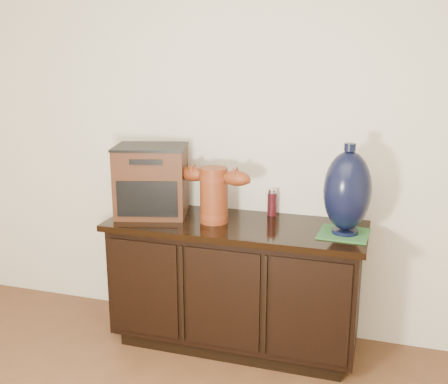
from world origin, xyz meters
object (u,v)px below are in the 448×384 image
(lamp_base, at_px, (347,191))
(tv_radio, at_px, (152,181))
(sideboard, at_px, (235,283))
(terracotta_vessel, at_px, (214,192))
(spray_can, at_px, (272,202))

(lamp_base, bearing_deg, tv_radio, 178.02)
(sideboard, distance_m, tv_radio, 0.78)
(terracotta_vessel, height_order, tv_radio, tv_radio)
(tv_radio, distance_m, spray_can, 0.72)
(terracotta_vessel, height_order, lamp_base, lamp_base)
(lamp_base, bearing_deg, terracotta_vessel, 179.92)
(sideboard, height_order, tv_radio, tv_radio)
(sideboard, relative_size, spray_can, 9.19)
(tv_radio, bearing_deg, lamp_base, -16.89)
(sideboard, relative_size, terracotta_vessel, 3.26)
(sideboard, relative_size, tv_radio, 3.03)
(sideboard, bearing_deg, spray_can, 52.52)
(sideboard, xyz_separation_m, tv_radio, (-0.52, 0.02, 0.58))
(lamp_base, relative_size, spray_can, 3.02)
(terracotta_vessel, distance_m, tv_radio, 0.40)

